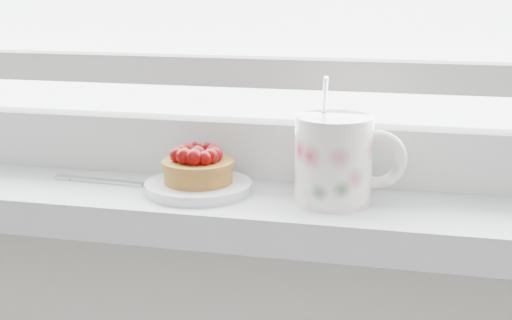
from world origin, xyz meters
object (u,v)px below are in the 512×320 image
(raspberry_tart, at_px, (198,165))
(floral_mug, at_px, (337,158))
(saucer, at_px, (198,187))
(fork, at_px, (131,183))

(raspberry_tart, relative_size, floral_mug, 0.60)
(saucer, height_order, fork, saucer)
(floral_mug, height_order, fork, floral_mug)
(raspberry_tart, relative_size, fork, 0.40)
(floral_mug, bearing_deg, saucer, 179.93)
(floral_mug, xyz_separation_m, fork, (-0.25, 0.01, -0.05))
(saucer, xyz_separation_m, fork, (-0.09, 0.01, -0.00))
(floral_mug, relative_size, fork, 0.67)
(saucer, bearing_deg, fork, 174.35)
(saucer, xyz_separation_m, floral_mug, (0.16, -0.00, 0.04))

